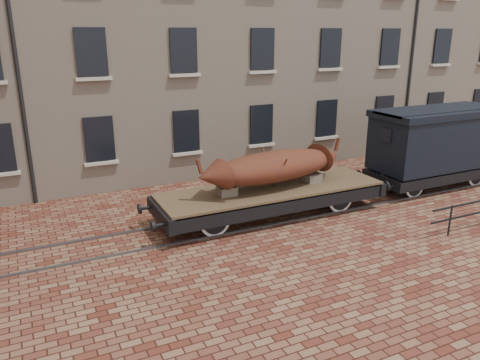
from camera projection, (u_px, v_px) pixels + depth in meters
name	position (u px, v px, depth m)	size (l,w,h in m)	color
ground	(301.00, 211.00, 16.68)	(90.00, 90.00, 0.00)	#542319
warehouse_cream	(251.00, 14.00, 24.39)	(40.00, 10.19, 14.00)	beige
rail_track	(301.00, 210.00, 16.68)	(30.00, 1.52, 0.06)	#59595E
flatcar_wagon	(271.00, 194.00, 15.93)	(8.80, 2.39, 1.33)	brown
iron_boat	(274.00, 166.00, 15.67)	(5.75, 2.06, 1.41)	#5A2511
goods_van	(437.00, 138.00, 18.68)	(6.24, 2.28, 3.23)	black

